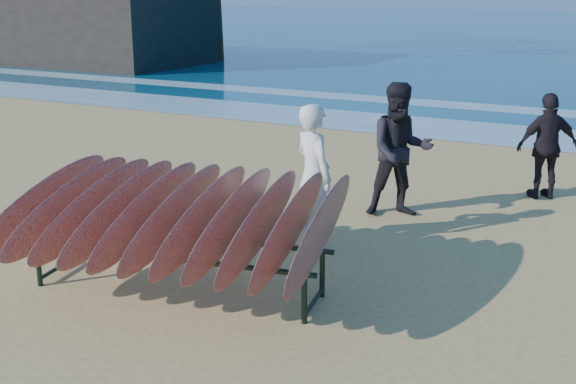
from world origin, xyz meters
name	(u,v)px	position (x,y,z in m)	size (l,w,h in m)	color
ground	(251,300)	(0.00, 0.00, 0.00)	(120.00, 120.00, 0.00)	tan
foam_near	(485,132)	(0.00, 10.00, 0.01)	(160.00, 160.00, 0.00)	white
foam_far	(517,110)	(0.00, 13.50, 0.01)	(160.00, 160.00, 0.00)	white
surfboard_rack	(175,216)	(-0.79, -0.17, 0.83)	(3.56, 3.00, 1.30)	black
person_white	(313,176)	(-0.18, 1.80, 0.88)	(0.64, 0.42, 1.76)	white
person_dark_a	(400,150)	(0.34, 3.42, 0.93)	(0.91, 0.71, 1.86)	black
person_dark_b	(547,146)	(1.99, 5.31, 0.80)	(0.94, 0.39, 1.60)	black
building	(81,8)	(-18.75, 17.44, 2.23)	(10.05, 5.58, 4.47)	#2D2823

